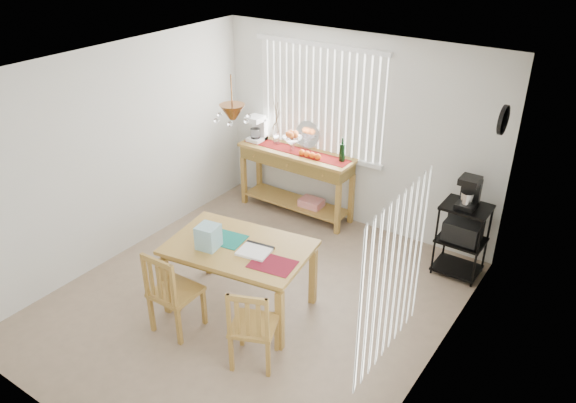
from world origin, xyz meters
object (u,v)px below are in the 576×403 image
Objects in this scene: cart_items at (470,192)px; dining_table at (239,253)px; chair_left at (173,293)px; wire_cart at (462,233)px; chair_right at (253,327)px; sideboard at (297,167)px.

dining_table is at bearing -130.93° from cart_items.
chair_left is (-0.33, -0.68, -0.23)m from dining_table.
wire_cart reaches higher than chair_right.
wire_cart is at bearing 67.26° from chair_right.
wire_cart is at bearing -90.00° from cart_items.
cart_items is 0.23× the size of dining_table.
wire_cart is at bearing 48.93° from dining_table.
cart_items is 0.41× the size of chair_right.
chair_left reaches higher than sideboard.
sideboard is at bearing 176.53° from cart_items.
chair_right is (-1.09, -2.61, -0.64)m from cart_items.
chair_right is (1.35, -2.76, -0.27)m from sideboard.
sideboard reaches higher than wire_cart.
wire_cart is at bearing -3.69° from sideboard.
wire_cart reaches higher than dining_table.
cart_items is at bearing 52.47° from chair_left.
sideboard is 4.53× the size of cart_items.
dining_table is (-1.73, -2.00, -0.38)m from cart_items.
sideboard is at bearing 97.61° from chair_left.
chair_right is at bearing -112.67° from cart_items.
chair_left is 1.06× the size of chair_right.
wire_cart is 2.64m from dining_table.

